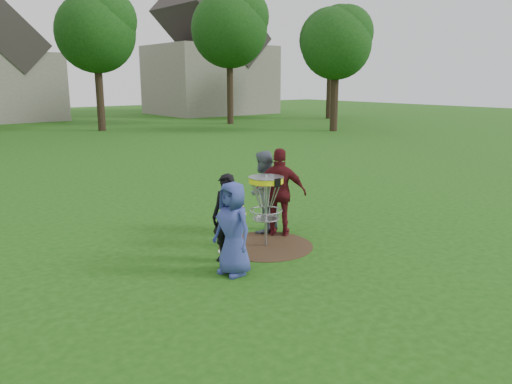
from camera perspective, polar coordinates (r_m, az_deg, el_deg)
ground at (r=9.57m, az=1.13°, el=-6.16°), size 100.00×100.00×0.00m
dirt_patch at (r=9.57m, az=1.13°, el=-6.14°), size 1.80×1.80×0.01m
player_blue at (r=8.02m, az=-2.66°, el=-4.20°), size 0.57×0.80×1.53m
player_black at (r=8.55m, az=-3.35°, el=-3.05°), size 0.56×0.67×1.55m
player_grey at (r=10.23m, az=0.79°, el=0.02°), size 1.01×0.91×1.69m
player_maroon at (r=9.98m, az=2.79°, el=-0.05°), size 1.02×1.07×1.78m
disc_on_grass at (r=9.26m, az=-3.68°, el=-6.78°), size 0.22×0.22×0.02m
disc_golf_basket at (r=9.29m, az=1.16°, el=-0.20°), size 0.66×0.67×1.38m
held_discs at (r=9.12m, az=-0.09°, el=-0.53°), size 1.69×1.35×0.17m
tree_row at (r=28.49m, az=-27.11°, el=17.71°), size 51.20×17.42×9.90m
house_row at (r=41.40m, az=-24.48°, el=13.12°), size 44.50×10.65×11.62m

